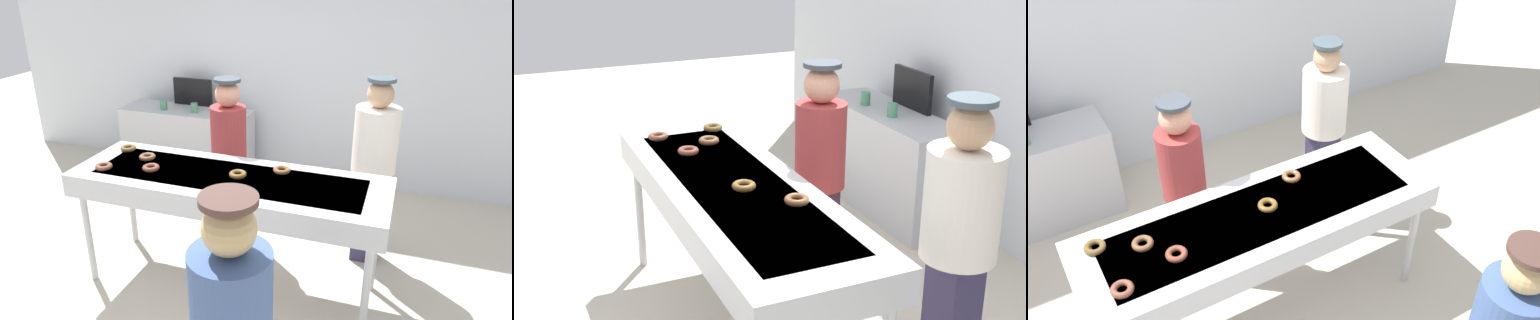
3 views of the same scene
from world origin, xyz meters
The scene contains 15 objects.
ground_plane centered at (0.00, 0.00, 0.00)m, with size 16.00×16.00×0.00m, color beige.
back_wall centered at (0.00, 2.34, 1.66)m, with size 8.00×0.12×3.33m, color silver.
fryer_conveyor centered at (0.00, 0.00, 0.91)m, with size 2.45×0.79×1.00m.
chocolate_donut_0 centered at (0.08, 0.02, 1.02)m, with size 0.13×0.13×0.04m, color brown.
chocolate_donut_1 centered at (-0.62, -0.09, 1.02)m, with size 0.13×0.13×0.04m, color brown.
chocolate_donut_2 centered at (-0.98, -0.19, 1.02)m, with size 0.13×0.13×0.04m, color brown.
chocolate_donut_3 centered at (-1.02, 0.22, 1.02)m, with size 0.13×0.13×0.04m, color brown.
chocolate_donut_4 centered at (0.37, 0.20, 1.02)m, with size 0.13×0.13×0.04m, color brown.
chocolate_donut_5 centered at (-0.76, 0.10, 1.02)m, with size 0.13×0.13×0.04m, color brown.
worker_baker centered at (1.02, 0.75, 0.97)m, with size 0.37×0.37×1.68m.
worker_assistant centered at (-0.27, 0.67, 0.90)m, with size 0.32×0.32×1.59m.
prep_counter centered at (-1.33, 1.89, 0.43)m, with size 1.60×0.53×0.87m, color #B7BABF.
paper_cup_0 centered at (-1.58, 1.80, 0.93)m, with size 0.08×0.08×0.11m, color #4C8C66.
paper_cup_1 centered at (-1.17, 1.81, 0.93)m, with size 0.08×0.08×0.11m, color #4C8C66.
menu_display centered at (-1.33, 2.10, 1.04)m, with size 0.51×0.04×0.33m, color black.
Camera 1 is at (1.25, -2.97, 2.49)m, focal length 32.54 mm.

